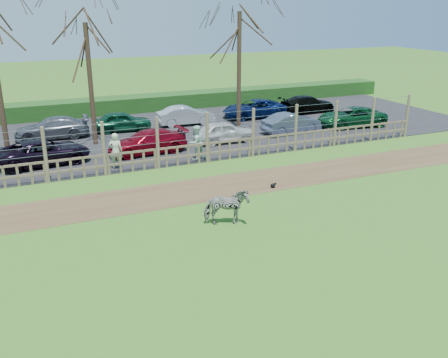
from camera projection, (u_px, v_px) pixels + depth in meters
name	position (u px, v px, depth m)	size (l,w,h in m)	color
ground	(226.00, 236.00, 16.81)	(120.00, 120.00, 0.00)	#589D2B
dirt_strip	(183.00, 192.00, 20.70)	(34.00, 2.80, 0.01)	brown
asphalt	(127.00, 136.00, 29.35)	(44.00, 13.00, 0.04)	#232326
hedge	(104.00, 106.00, 35.23)	(46.00, 2.00, 1.10)	#1E4716
fence	(158.00, 152.00, 23.47)	(30.16, 0.16, 2.50)	brown
tree_mid	(88.00, 55.00, 26.12)	(4.80, 4.80, 6.83)	#3D2B1E
tree_right	(239.00, 42.00, 29.81)	(4.80, 4.80, 7.35)	#3D2B1E
zebra	(226.00, 207.00, 17.49)	(0.71, 1.56, 1.31)	gray
visitor_a	(116.00, 151.00, 23.31)	(0.63, 0.41, 1.72)	beige
visitor_b	(196.00, 143.00, 24.69)	(0.84, 0.65, 1.72)	silver
crow	(273.00, 185.00, 21.20)	(0.27, 0.20, 0.22)	black
car_2	(44.00, 152.00, 24.05)	(1.99, 4.32, 1.20)	black
car_3	(147.00, 142.00, 25.84)	(1.68, 4.13, 1.20)	maroon
car_4	(224.00, 132.00, 27.88)	(1.42, 3.52, 1.20)	white
car_5	(291.00, 123.00, 29.91)	(1.27, 3.64, 1.20)	#4E5971
car_6	(352.00, 117.00, 31.52)	(1.99, 4.32, 1.20)	#0D4922
car_9	(52.00, 128.00, 28.70)	(1.68, 4.13, 1.20)	slate
car_10	(122.00, 121.00, 30.34)	(1.42, 3.52, 1.20)	#0D452A
car_11	(186.00, 116.00, 31.92)	(1.27, 3.64, 1.20)	silver
car_12	(254.00, 109.00, 33.98)	(1.99, 4.32, 1.20)	#0A1A4C
car_13	(308.00, 104.00, 35.55)	(1.68, 4.13, 1.20)	black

